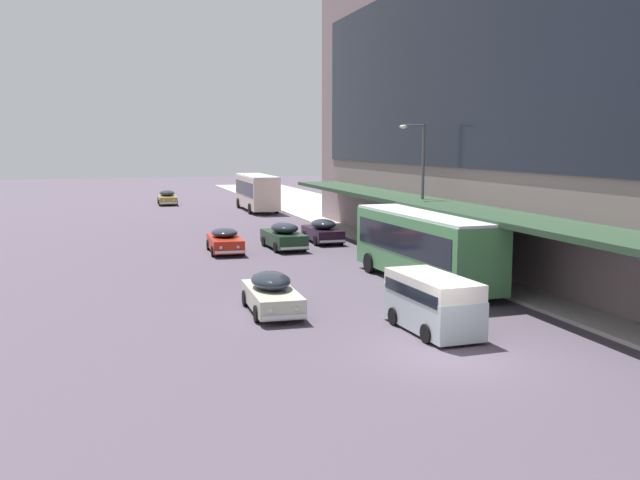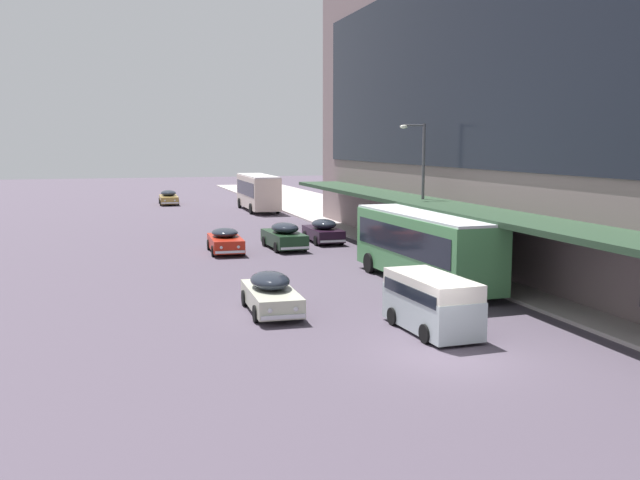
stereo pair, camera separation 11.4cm
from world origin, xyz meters
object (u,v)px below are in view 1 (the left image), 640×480
Objects in this scene: sedan_trailing_mid at (284,236)px; sedan_far_back at (272,293)px; vw_van at (431,300)px; street_lamp at (420,181)px; transit_bus_kerbside_front at (424,244)px; transit_bus_kerbside_rear at (257,190)px; sedan_lead_near at (167,198)px; sedan_second_mid at (323,231)px; sedan_trailing_near at (225,241)px.

sedan_far_back is (-4.41, -16.01, -0.06)m from sedan_trailing_mid.
vw_van is 15.35m from street_lamp.
transit_bus_kerbside_rear reaches higher than transit_bus_kerbside_front.
street_lamp reaches higher than sedan_lead_near.
sedan_second_mid is at bearing 33.47° from sedan_trailing_mid.
street_lamp is at bearing 67.34° from transit_bus_kerbside_front.
street_lamp is (9.82, -6.07, 3.69)m from sedan_trailing_near.
sedan_far_back is at bearing -92.58° from sedan_trailing_near.
sedan_trailing_mid is 3.73m from sedan_trailing_near.
street_lamp is at bearing 42.14° from sedan_far_back.
sedan_trailing_mid is 0.66× the size of street_lamp.
transit_bus_kerbside_rear is 1.37× the size of street_lamp.
transit_bus_kerbside_rear is at bearing 74.22° from sedan_trailing_near.
sedan_trailing_mid is 20.28m from vw_van.
street_lamp is (10.30, -41.38, 3.66)m from sedan_lead_near.
transit_bus_kerbside_rear is 2.18× the size of vw_van.
sedan_far_back is at bearing -156.95° from transit_bus_kerbside_front.
transit_bus_kerbside_front reaches higher than vw_van.
sedan_second_mid reaches higher than sedan_far_back.
vw_van is at bearing -89.27° from sedan_trailing_mid.
sedan_far_back is 14.66m from street_lamp.
vw_van reaches higher than sedan_second_mid.
sedan_lead_near is (-7.74, 47.51, -1.14)m from transit_bus_kerbside_front.
street_lamp is at bearing -70.89° from sedan_second_mid.
sedan_trailing_near is 0.99× the size of sedan_far_back.
vw_van is (-2.89, -22.36, 0.33)m from sedan_second_mid.
sedan_lead_near reaches higher than sedan_trailing_near.
sedan_lead_near is at bearing 99.26° from transit_bus_kerbside_front.
street_lamp is (5.85, 13.80, 3.32)m from vw_van.
sedan_lead_near is 35.15m from sedan_trailing_mid.
transit_bus_kerbside_front is 2.30× the size of sedan_second_mid.
sedan_trailing_near is at bearing -173.66° from sedan_trailing_mid.
transit_bus_kerbside_rear is (-0.04, 37.75, 0.08)m from transit_bus_kerbside_front.
sedan_second_mid is (3.14, 2.08, -0.04)m from sedan_trailing_mid.
sedan_trailing_mid is at bearing 6.34° from sedan_trailing_near.
transit_bus_kerbside_front is at bearing -88.42° from sedan_second_mid.
sedan_trailing_near is at bearing -89.22° from sedan_lead_near.
vw_van is (4.67, -4.27, 0.35)m from sedan_far_back.
sedan_second_mid is 0.97× the size of sedan_far_back.
sedan_trailing_near is 1.00× the size of vw_van.
transit_bus_kerbside_rear is 23.09m from sedan_second_mid.
transit_bus_kerbside_front is at bearing 23.05° from sedan_far_back.
sedan_lead_near is 50.90m from sedan_far_back.
vw_van reaches higher than sedan_trailing_mid.
sedan_trailing_near is at bearing 120.74° from transit_bus_kerbside_front.
transit_bus_kerbside_front reaches higher than sedan_trailing_near.
transit_bus_kerbside_front reaches higher than sedan_trailing_mid.
vw_van reaches higher than sedan_trailing_near.
sedan_lead_near is at bearing 102.60° from sedan_second_mid.
sedan_lead_near is at bearing 128.27° from transit_bus_kerbside_rear.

